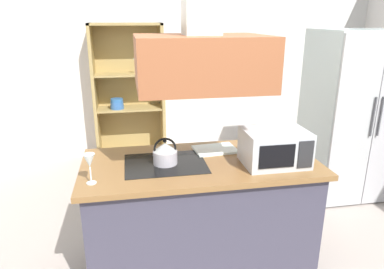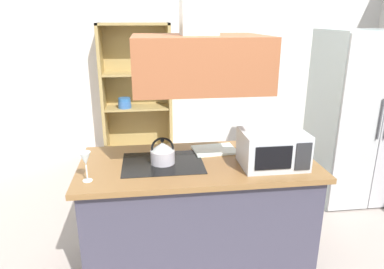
{
  "view_description": "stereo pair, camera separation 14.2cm",
  "coord_description": "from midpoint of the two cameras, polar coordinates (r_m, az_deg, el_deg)",
  "views": [
    {
      "loc": [
        -0.64,
        -2.06,
        1.93
      ],
      "look_at": [
        -0.13,
        0.71,
        1.0
      ],
      "focal_mm": 32.91,
      "sensor_mm": 36.0,
      "label": 1
    },
    {
      "loc": [
        -0.49,
        -2.08,
        1.93
      ],
      "look_at": [
        -0.13,
        0.71,
        1.0
      ],
      "focal_mm": 32.91,
      "sensor_mm": 36.0,
      "label": 2
    }
  ],
  "objects": [
    {
      "name": "wine_glass_on_counter",
      "position": [
        2.39,
        -17.94,
        -4.27
      ],
      "size": [
        0.08,
        0.08,
        0.21
      ],
      "color": "silver",
      "rests_on": "kitchen_island"
    },
    {
      "name": "kitchen_island",
      "position": [
        2.88,
        -0.17,
        -12.61
      ],
      "size": [
        1.77,
        0.85,
        0.9
      ],
      "color": "#3C3849",
      "rests_on": "ground"
    },
    {
      "name": "dish_cabinet",
      "position": [
        4.98,
        -10.94,
        5.27
      ],
      "size": [
        0.94,
        0.4,
        1.88
      ],
      "color": "#A5894F",
      "rests_on": "ground"
    },
    {
      "name": "kettle",
      "position": [
        2.61,
        -5.94,
        -3.02
      ],
      "size": [
        0.18,
        0.18,
        0.2
      ],
      "color": "#B7B0BA",
      "rests_on": "kitchen_island"
    },
    {
      "name": "refrigerator",
      "position": [
        4.23,
        23.61,
        2.85
      ],
      "size": [
        0.9,
        0.78,
        1.83
      ],
      "color": "#B1C0BE",
      "rests_on": "ground"
    },
    {
      "name": "wall_back",
      "position": [
        5.14,
        -4.09,
        11.78
      ],
      "size": [
        6.0,
        0.12,
        2.7
      ],
      "primitive_type": "cube",
      "color": "silver",
      "rests_on": "ground"
    },
    {
      "name": "range_hood",
      "position": [
        2.47,
        -0.19,
        14.26
      ],
      "size": [
        0.9,
        0.7,
        1.24
      ],
      "color": "#965131"
    },
    {
      "name": "cutting_board",
      "position": [
        2.89,
        2.35,
        -2.44
      ],
      "size": [
        0.36,
        0.27,
        0.02
      ],
      "primitive_type": "cube",
      "rotation": [
        0.0,
        0.0,
        0.1
      ],
      "color": "white",
      "rests_on": "kitchen_island"
    },
    {
      "name": "microwave",
      "position": [
        2.64,
        11.77,
        -2.08
      ],
      "size": [
        0.46,
        0.35,
        0.26
      ],
      "color": "#B7BABF",
      "rests_on": "kitchen_island"
    }
  ]
}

